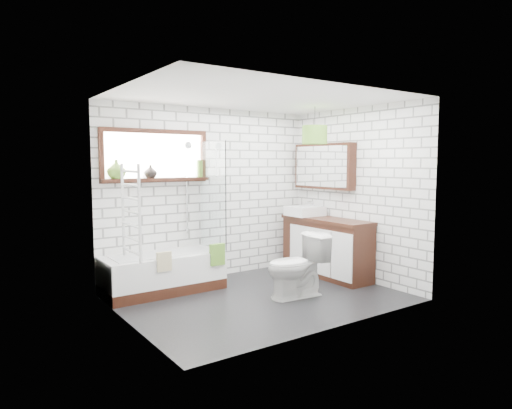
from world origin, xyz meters
TOP-DOWN VIEW (x-y plane):
  - floor at (0.00, 0.00)m, footprint 3.40×2.60m
  - ceiling at (0.00, 0.00)m, footprint 3.40×2.60m
  - wall_back at (0.00, 1.30)m, footprint 3.40×0.01m
  - wall_front at (0.00, -1.30)m, footprint 3.40×0.01m
  - wall_left at (-1.70, 0.00)m, footprint 0.01×2.60m
  - wall_right at (1.70, 0.00)m, footprint 0.01×2.60m
  - window at (-0.85, 1.26)m, footprint 1.52×0.16m
  - towel_radiator at (-1.66, 0.00)m, footprint 0.06×0.52m
  - mirror_cabinet at (1.62, 0.60)m, footprint 0.16×1.20m
  - shower_riser at (-0.40, 1.26)m, footprint 0.02×0.02m
  - bathtub at (-0.91, 0.96)m, footprint 1.56×0.69m
  - shower_screen at (-0.15, 0.96)m, footprint 0.02×0.72m
  - towel_green at (-0.28, 0.61)m, footprint 0.21×0.06m
  - towel_beige at (-1.04, 0.61)m, footprint 0.19×0.05m
  - vanity at (1.45, 0.34)m, footprint 0.50×1.54m
  - basin at (1.39, 0.77)m, footprint 0.51×0.44m
  - tap at (1.55, 0.77)m, footprint 0.04×0.04m
  - toilet at (0.39, -0.24)m, footprint 0.52×0.83m
  - vase_olive at (-1.40, 1.23)m, footprint 0.31×0.31m
  - vase_dark at (-0.94, 1.23)m, footprint 0.22×0.22m
  - bottle at (-0.20, 1.23)m, footprint 0.09×0.09m
  - pendant at (1.14, 0.28)m, footprint 0.36×0.36m

SIDE VIEW (x-z plane):
  - floor at x=0.00m, z-range -0.01..0.00m
  - bathtub at x=-0.91m, z-range 0.00..0.50m
  - toilet at x=0.39m, z-range 0.00..0.81m
  - vanity at x=1.45m, z-range 0.00..0.88m
  - towel_green at x=-0.28m, z-range 0.34..0.63m
  - towel_beige at x=-1.04m, z-range 0.36..0.61m
  - basin at x=1.39m, z-range 0.88..1.03m
  - tap at x=1.55m, z-range 0.93..1.10m
  - towel_radiator at x=-1.66m, z-range 0.70..1.70m
  - wall_back at x=0.00m, z-range 0.00..2.50m
  - wall_front at x=0.00m, z-range 0.00..2.50m
  - wall_left at x=-1.70m, z-range 0.00..2.50m
  - wall_right at x=1.70m, z-range 0.00..2.50m
  - shower_screen at x=-0.15m, z-range 0.50..2.00m
  - shower_riser at x=-0.40m, z-range 0.70..2.00m
  - vase_dark at x=-0.94m, z-range 1.48..1.66m
  - bottle at x=-0.20m, z-range 1.48..1.72m
  - vase_olive at x=-1.40m, z-range 1.48..1.73m
  - mirror_cabinet at x=1.62m, z-range 1.30..2.00m
  - window at x=-0.85m, z-range 1.46..2.14m
  - pendant at x=1.14m, z-range 1.97..2.23m
  - ceiling at x=0.00m, z-range 2.50..2.51m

